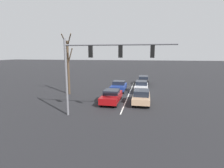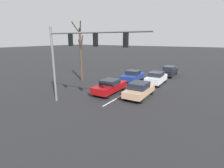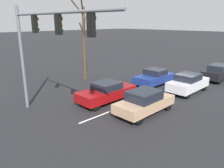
% 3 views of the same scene
% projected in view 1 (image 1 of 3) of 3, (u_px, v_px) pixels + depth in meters
% --- Properties ---
extents(ground_plane, '(240.00, 240.00, 0.00)m').
position_uv_depth(ground_plane, '(131.00, 89.00, 27.28)').
color(ground_plane, black).
extents(lane_stripe_left_divider, '(0.12, 17.91, 0.01)m').
position_uv_depth(lane_stripe_left_divider, '(129.00, 93.00, 24.42)').
color(lane_stripe_left_divider, silver).
rests_on(lane_stripe_left_divider, ground_plane).
extents(car_tan_leftlane_front, '(1.82, 4.26, 1.54)m').
position_uv_depth(car_tan_leftlane_front, '(141.00, 97.00, 19.07)').
color(car_tan_leftlane_front, tan).
rests_on(car_tan_leftlane_front, ground_plane).
extents(car_maroon_midlane_front, '(1.84, 4.57, 1.47)m').
position_uv_depth(car_maroon_midlane_front, '(112.00, 96.00, 19.46)').
color(car_maroon_midlane_front, maroon).
rests_on(car_maroon_midlane_front, ground_plane).
extents(car_silver_leftlane_second, '(1.79, 4.16, 1.59)m').
position_uv_depth(car_silver_leftlane_second, '(141.00, 86.00, 24.99)').
color(car_silver_leftlane_second, silver).
rests_on(car_silver_leftlane_second, ground_plane).
extents(car_navy_midlane_second, '(1.92, 4.01, 1.49)m').
position_uv_depth(car_navy_midlane_second, '(119.00, 86.00, 25.45)').
color(car_navy_midlane_second, navy).
rests_on(car_navy_midlane_second, ground_plane).
extents(car_black_leftlane_third, '(1.76, 4.72, 1.55)m').
position_uv_depth(car_black_leftlane_third, '(143.00, 80.00, 30.91)').
color(car_black_leftlane_third, black).
rests_on(car_black_leftlane_third, ground_plane).
extents(traffic_signal_gantry, '(9.12, 0.37, 6.68)m').
position_uv_depth(traffic_signal_gantry, '(99.00, 60.00, 14.29)').
color(traffic_signal_gantry, slate).
rests_on(traffic_signal_gantry, ground_plane).
extents(bare_tree_near, '(1.15, 1.62, 7.87)m').
position_uv_depth(bare_tree_near, '(68.00, 65.00, 22.90)').
color(bare_tree_near, '#423323').
rests_on(bare_tree_near, ground_plane).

